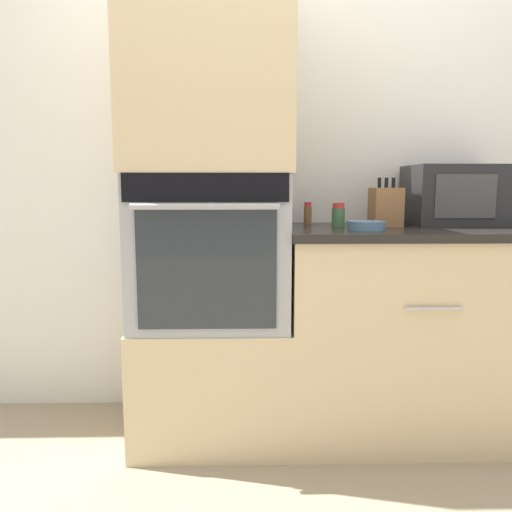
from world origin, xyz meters
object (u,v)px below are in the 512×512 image
knife_block (386,207)px  condiment_jar_far (308,213)px  microwave (456,195)px  bowl (366,225)px  wall_oven (212,248)px  condiment_jar_mid (381,217)px  condiment_jar_near (338,215)px

knife_block → condiment_jar_far: knife_block is taller
microwave → bowl: bearing=-154.3°
knife_block → condiment_jar_far: 0.36m
wall_oven → microwave: 1.14m
wall_oven → condiment_jar_mid: wall_oven is taller
wall_oven → knife_block: wall_oven is taller
condiment_jar_near → condiment_jar_far: size_ratio=1.02×
knife_block → condiment_jar_far: size_ratio=2.08×
bowl → condiment_jar_mid: (0.15, 0.31, 0.02)m
bowl → condiment_jar_mid: size_ratio=2.30×
bowl → condiment_jar_near: bearing=123.8°
wall_oven → knife_block: size_ratio=2.96×
bowl → microwave: bearing=25.7°
wall_oven → condiment_jar_near: 0.57m
wall_oven → microwave: (1.11, 0.12, 0.22)m
condiment_jar_near → knife_block: bearing=13.6°
condiment_jar_mid → condiment_jar_near: bearing=-144.1°
wall_oven → bowl: wall_oven is taller
knife_block → condiment_jar_near: knife_block is taller
condiment_jar_near → condiment_jar_far: 0.20m
wall_oven → condiment_jar_mid: 0.83m
microwave → bowl: size_ratio=2.71×
condiment_jar_far → condiment_jar_near: bearing=-56.3°
condiment_jar_mid → microwave: bearing=-15.2°
wall_oven → condiment_jar_mid: bearing=14.8°
bowl → condiment_jar_near: 0.17m
microwave → condiment_jar_mid: microwave is taller
bowl → condiment_jar_near: (-0.09, 0.14, 0.03)m
microwave → condiment_jar_mid: size_ratio=6.23×
wall_oven → condiment_jar_mid: (0.79, 0.21, 0.12)m
bowl → condiment_jar_mid: 0.34m
microwave → condiment_jar_near: bearing=-171.2°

